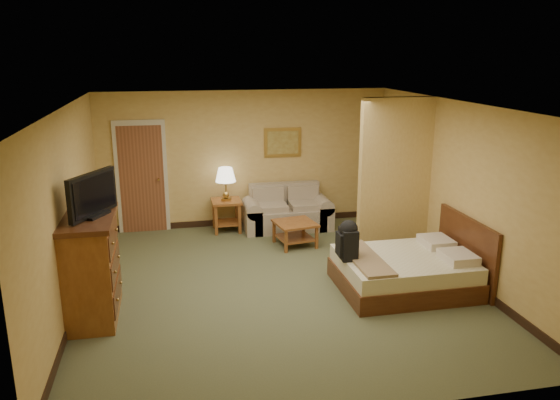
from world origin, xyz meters
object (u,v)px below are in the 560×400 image
object	(u,v)px
loveseat	(287,215)
dresser	(91,267)
bed	(408,270)
coffee_table	(295,229)

from	to	relation	value
loveseat	dresser	bearing A→B (deg)	-136.60
loveseat	dresser	world-z (taller)	dresser
dresser	bed	size ratio (longest dim) A/B	0.70
coffee_table	bed	xyz separation A→B (m)	(1.18, -2.07, -0.03)
coffee_table	dresser	bearing A→B (deg)	-146.72
coffee_table	dresser	world-z (taller)	dresser
coffee_table	dresser	size ratio (longest dim) A/B	0.57
dresser	loveseat	bearing A→B (deg)	43.40
bed	loveseat	bearing A→B (deg)	110.05
coffee_table	bed	world-z (taller)	bed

